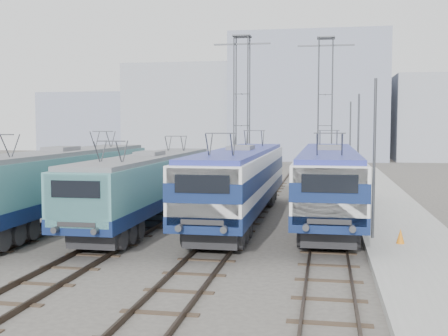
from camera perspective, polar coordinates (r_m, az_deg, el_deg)
ground at (r=23.70m, az=-6.16°, el=-7.97°), size 160.00×160.00×0.00m
platform at (r=30.81m, az=16.95°, el=-4.97°), size 4.00×70.00×0.30m
locomotive_far_left at (r=29.81m, az=-16.35°, el=-1.13°), size 2.91×18.36×3.46m
locomotive_center_left at (r=28.74m, az=-7.69°, el=-1.46°), size 2.73×17.22×3.24m
locomotive_center_right at (r=29.07m, az=1.66°, el=-0.93°), size 2.94×18.57×3.49m
locomotive_far_right at (r=29.67m, az=10.56°, el=-0.89°), size 2.94×18.59×3.49m
catenary_tower_west at (r=44.71m, az=1.82°, el=6.43°), size 4.50×1.20×12.00m
catenary_tower_east at (r=46.22m, az=10.24°, el=6.30°), size 4.50×1.20×12.00m
mast_front at (r=24.33m, az=15.00°, el=0.55°), size 0.12×0.12×7.00m
mast_mid at (r=36.28m, az=13.46°, el=1.81°), size 0.12×0.12×7.00m
mast_rear at (r=48.26m, az=12.68°, el=2.44°), size 0.12×0.12×7.00m
safety_cone at (r=23.82m, az=17.49°, el=-6.62°), size 0.33×0.33×0.60m
building_west at (r=86.70m, az=-3.47°, el=5.69°), size 18.00×12.00×14.00m
building_center at (r=84.33m, az=8.59°, el=7.04°), size 22.00×14.00×18.00m
building_far_west at (r=91.80m, az=-13.23°, el=4.26°), size 14.00×10.00×10.00m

